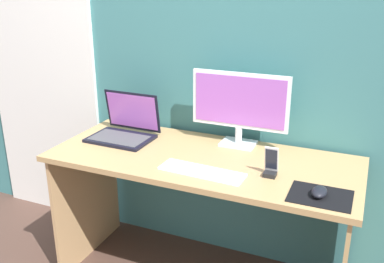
% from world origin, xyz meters
% --- Properties ---
extents(wall_back, '(6.00, 0.04, 2.50)m').
position_xyz_m(wall_back, '(0.00, 0.36, 1.25)').
color(wall_back, '#3A7578').
rests_on(wall_back, ground_plane).
extents(door_left, '(0.82, 0.02, 2.02)m').
position_xyz_m(door_left, '(-1.26, 0.33, 1.01)').
color(door_left, white).
rests_on(door_left, ground_plane).
extents(desk, '(1.52, 0.63, 0.74)m').
position_xyz_m(desk, '(0.00, 0.00, 0.60)').
color(desk, tan).
rests_on(desk, ground_plane).
extents(monitor, '(0.51, 0.14, 0.39)m').
position_xyz_m(monitor, '(0.11, 0.23, 0.96)').
color(monitor, white).
rests_on(monitor, desk).
extents(laptop, '(0.34, 0.28, 0.24)m').
position_xyz_m(laptop, '(-0.49, 0.08, 0.79)').
color(laptop, black).
rests_on(laptop, desk).
extents(keyboard_external, '(0.40, 0.14, 0.01)m').
position_xyz_m(keyboard_external, '(0.07, -0.17, 0.75)').
color(keyboard_external, white).
rests_on(keyboard_external, desk).
extents(mousepad, '(0.25, 0.20, 0.00)m').
position_xyz_m(mousepad, '(0.59, -0.19, 0.75)').
color(mousepad, black).
rests_on(mousepad, desk).
extents(mouse, '(0.07, 0.10, 0.04)m').
position_xyz_m(mouse, '(0.59, -0.19, 0.77)').
color(mouse, black).
rests_on(mouse, mousepad).
extents(phone_in_dock, '(0.06, 0.06, 0.14)m').
position_xyz_m(phone_in_dock, '(0.36, -0.08, 0.79)').
color(phone_in_dock, black).
rests_on(phone_in_dock, desk).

